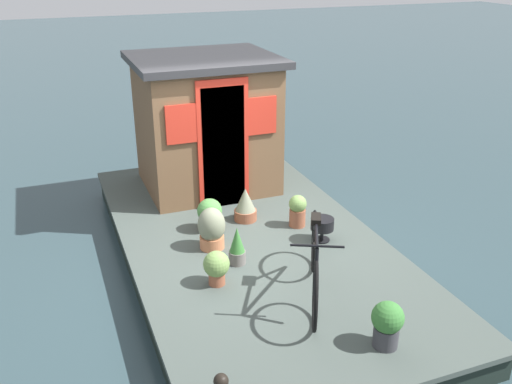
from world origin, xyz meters
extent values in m
plane|color=#2D4247|center=(0.00, 0.00, 0.00)|extent=(60.00, 60.00, 0.00)
cube|color=#424C47|center=(0.00, 0.00, 0.34)|extent=(5.91, 3.08, 0.06)
cube|color=black|center=(0.00, 0.00, 0.15)|extent=(5.79, 3.01, 0.31)
cube|color=brown|center=(1.86, 0.00, 1.29)|extent=(1.61, 1.84, 1.86)
cube|color=#28282B|center=(1.86, 0.00, 2.27)|extent=(1.81, 2.04, 0.10)
cube|color=maroon|center=(1.03, 0.00, 1.22)|extent=(0.04, 0.60, 1.70)
cube|color=red|center=(1.03, 0.00, 1.27)|extent=(0.03, 0.72, 1.80)
cube|color=red|center=(1.03, -0.55, 1.62)|extent=(0.03, 0.44, 0.52)
cube|color=red|center=(1.03, 0.55, 1.62)|extent=(0.03, 0.44, 0.52)
torus|color=black|center=(-1.92, 0.07, 0.72)|extent=(0.64, 0.34, 0.70)
torus|color=black|center=(-0.97, -0.40, 0.72)|extent=(0.64, 0.34, 0.70)
cylinder|color=black|center=(-1.41, -0.18, 0.94)|extent=(0.91, 0.47, 0.48)
cylinder|color=black|center=(-1.56, -0.11, 1.15)|extent=(0.59, 0.31, 0.07)
cylinder|color=black|center=(-1.12, -0.32, 0.92)|extent=(0.35, 0.19, 0.44)
cylinder|color=black|center=(-1.89, 0.05, 0.94)|extent=(0.12, 0.09, 0.45)
cube|color=black|center=(-1.27, -0.25, 1.16)|extent=(0.22, 0.18, 0.06)
cylinder|color=black|center=(-1.85, 0.03, 1.19)|extent=(0.24, 0.46, 0.02)
cylinder|color=slate|center=(-0.55, 0.37, 0.44)|extent=(0.20, 0.20, 0.16)
cone|color=#387533|center=(-0.55, 0.37, 0.67)|extent=(0.18, 0.18, 0.30)
cylinder|color=#935138|center=(0.37, 0.41, 0.45)|extent=(0.24, 0.24, 0.16)
sphere|color=#4C8942|center=(0.37, 0.41, 0.64)|extent=(0.32, 0.32, 0.32)
cylinder|color=#935138|center=(0.49, -0.11, 0.44)|extent=(0.30, 0.30, 0.14)
cone|color=gray|center=(0.49, -0.11, 0.67)|extent=(0.27, 0.27, 0.31)
cylinder|color=#38383D|center=(-2.43, -0.41, 0.47)|extent=(0.23, 0.23, 0.21)
sphere|color=#387533|center=(-2.43, -0.41, 0.68)|extent=(0.30, 0.30, 0.30)
cylinder|color=#935138|center=(-0.88, 0.72, 0.44)|extent=(0.18, 0.18, 0.15)
sphere|color=#70934C|center=(-0.88, 0.72, 0.61)|extent=(0.29, 0.29, 0.29)
cylinder|color=#935138|center=(0.08, -0.69, 0.48)|extent=(0.21, 0.21, 0.23)
sphere|color=#70934C|center=(0.08, -0.69, 0.68)|extent=(0.23, 0.23, 0.23)
cylinder|color=#C6754C|center=(-0.09, 0.53, 0.44)|extent=(0.30, 0.30, 0.16)
ellipsoid|color=gray|center=(-0.09, 0.53, 0.67)|extent=(0.33, 0.33, 0.43)
cylinder|color=black|center=(-0.41, -0.80, 0.60)|extent=(0.29, 0.29, 0.14)
cylinder|color=black|center=(-0.41, -0.80, 0.45)|extent=(0.04, 0.04, 0.16)
cylinder|color=black|center=(-0.41, -0.80, 0.38)|extent=(0.20, 0.20, 0.02)
sphere|color=black|center=(-2.49, 1.19, 0.52)|extent=(0.13, 0.13, 0.13)
camera|label=1|loc=(-5.91, 2.21, 3.72)|focal=39.60mm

